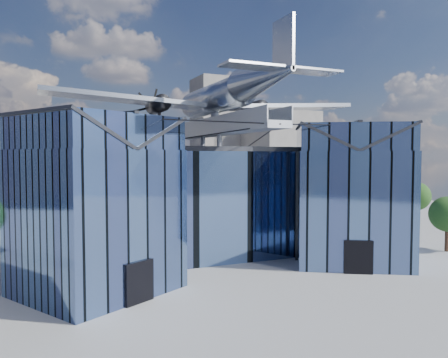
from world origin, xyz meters
name	(u,v)px	position (x,y,z in m)	size (l,w,h in m)	color
ground_plane	(234,271)	(0.00, 0.00, 0.00)	(120.00, 120.00, 0.00)	gray
museum	(207,195)	(0.00, 5.82, 5.54)	(32.88, 24.50, 17.60)	#4B6398
bg_towers	(128,151)	(1.45, 50.49, 10.01)	(77.00, 24.50, 26.00)	gray
tree_plaza_e	(447,214)	(21.64, -1.44, 3.56)	(3.54, 3.54, 5.26)	#331F14
tree_side_e	(416,196)	(31.15, 11.14, 3.86)	(4.40, 4.40, 5.70)	#331F14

